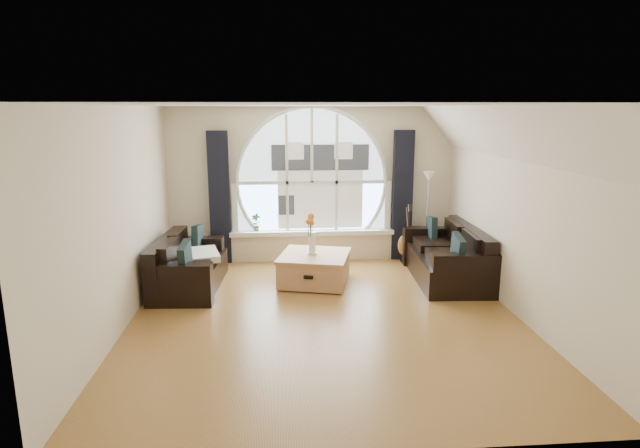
{
  "coord_description": "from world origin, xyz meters",
  "views": [
    {
      "loc": [
        -0.57,
        -6.33,
        2.66
      ],
      "look_at": [
        0.0,
        0.9,
        1.05
      ],
      "focal_mm": 29.26,
      "sensor_mm": 36.0,
      "label": 1
    }
  ],
  "objects_px": {
    "sofa_left": "(189,262)",
    "guitar": "(407,233)",
    "coffee_chest": "(314,267)",
    "vase_flowers": "(312,230)",
    "sofa_right": "(446,255)",
    "potted_plant": "(256,222)",
    "floor_lamp": "(427,217)"
  },
  "relations": [
    {
      "from": "coffee_chest",
      "to": "guitar",
      "type": "distance_m",
      "value": 1.99
    },
    {
      "from": "coffee_chest",
      "to": "vase_flowers",
      "type": "height_order",
      "value": "vase_flowers"
    },
    {
      "from": "vase_flowers",
      "to": "floor_lamp",
      "type": "xyz_separation_m",
      "value": [
        2.08,
        1.03,
        -0.05
      ]
    },
    {
      "from": "sofa_right",
      "to": "floor_lamp",
      "type": "height_order",
      "value": "floor_lamp"
    },
    {
      "from": "vase_flowers",
      "to": "coffee_chest",
      "type": "bearing_deg",
      "value": -4.22
    },
    {
      "from": "sofa_left",
      "to": "guitar",
      "type": "height_order",
      "value": "guitar"
    },
    {
      "from": "coffee_chest",
      "to": "potted_plant",
      "type": "bearing_deg",
      "value": 141.02
    },
    {
      "from": "vase_flowers",
      "to": "floor_lamp",
      "type": "bearing_deg",
      "value": 26.3
    },
    {
      "from": "coffee_chest",
      "to": "guitar",
      "type": "xyz_separation_m",
      "value": [
        1.7,
        0.99,
        0.28
      ]
    },
    {
      "from": "vase_flowers",
      "to": "potted_plant",
      "type": "bearing_deg",
      "value": 126.1
    },
    {
      "from": "sofa_right",
      "to": "potted_plant",
      "type": "xyz_separation_m",
      "value": [
        -3.02,
        1.26,
        0.31
      ]
    },
    {
      "from": "sofa_right",
      "to": "vase_flowers",
      "type": "bearing_deg",
      "value": -177.1
    },
    {
      "from": "vase_flowers",
      "to": "potted_plant",
      "type": "relative_size",
      "value": 2.21
    },
    {
      "from": "guitar",
      "to": "vase_flowers",
      "type": "bearing_deg",
      "value": -165.79
    },
    {
      "from": "sofa_right",
      "to": "potted_plant",
      "type": "bearing_deg",
      "value": 160.54
    },
    {
      "from": "sofa_right",
      "to": "guitar",
      "type": "relative_size",
      "value": 1.81
    },
    {
      "from": "sofa_right",
      "to": "guitar",
      "type": "height_order",
      "value": "guitar"
    },
    {
      "from": "sofa_left",
      "to": "potted_plant",
      "type": "relative_size",
      "value": 5.49
    },
    {
      "from": "sofa_left",
      "to": "guitar",
      "type": "xyz_separation_m",
      "value": [
        3.6,
        1.06,
        0.13
      ]
    },
    {
      "from": "guitar",
      "to": "sofa_left",
      "type": "bearing_deg",
      "value": -179.08
    },
    {
      "from": "vase_flowers",
      "to": "guitar",
      "type": "distance_m",
      "value": 2.02
    },
    {
      "from": "sofa_left",
      "to": "floor_lamp",
      "type": "distance_m",
      "value": 4.12
    },
    {
      "from": "vase_flowers",
      "to": "guitar",
      "type": "relative_size",
      "value": 0.66
    },
    {
      "from": "coffee_chest",
      "to": "floor_lamp",
      "type": "bearing_deg",
      "value": 40.73
    },
    {
      "from": "coffee_chest",
      "to": "sofa_right",
      "type": "bearing_deg",
      "value": 13.89
    },
    {
      "from": "sofa_left",
      "to": "potted_plant",
      "type": "xyz_separation_m",
      "value": [
        0.95,
        1.32,
        0.31
      ]
    },
    {
      "from": "sofa_right",
      "to": "coffee_chest",
      "type": "distance_m",
      "value": 2.08
    },
    {
      "from": "sofa_right",
      "to": "coffee_chest",
      "type": "xyz_separation_m",
      "value": [
        -2.08,
        0.01,
        -0.15
      ]
    },
    {
      "from": "sofa_right",
      "to": "potted_plant",
      "type": "distance_m",
      "value": 3.29
    },
    {
      "from": "vase_flowers",
      "to": "floor_lamp",
      "type": "relative_size",
      "value": 0.44
    },
    {
      "from": "floor_lamp",
      "to": "guitar",
      "type": "relative_size",
      "value": 1.51
    },
    {
      "from": "sofa_left",
      "to": "vase_flowers",
      "type": "distance_m",
      "value": 1.92
    }
  ]
}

